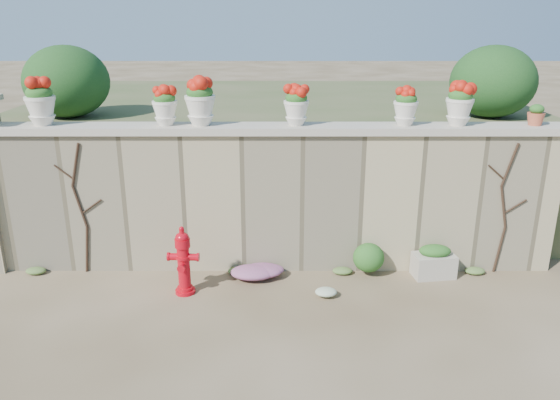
{
  "coord_description": "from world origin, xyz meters",
  "views": [
    {
      "loc": [
        0.11,
        -5.57,
        3.52
      ],
      "look_at": [
        0.1,
        1.4,
        1.16
      ],
      "focal_mm": 35.0,
      "sensor_mm": 36.0,
      "label": 1
    }
  ],
  "objects_px": {
    "fire_hydrant": "(183,260)",
    "planter_box": "(434,262)",
    "terracotta_pot": "(536,116)",
    "urn_pot_0": "(40,102)"
  },
  "relations": [
    {
      "from": "fire_hydrant",
      "to": "planter_box",
      "type": "bearing_deg",
      "value": 11.1
    },
    {
      "from": "fire_hydrant",
      "to": "terracotta_pot",
      "type": "xyz_separation_m",
      "value": [
        4.74,
        0.86,
        1.75
      ]
    },
    {
      "from": "planter_box",
      "to": "terracotta_pot",
      "type": "relative_size",
      "value": 2.22
    },
    {
      "from": "planter_box",
      "to": "terracotta_pot",
      "type": "height_order",
      "value": "terracotta_pot"
    },
    {
      "from": "urn_pot_0",
      "to": "terracotta_pot",
      "type": "relative_size",
      "value": 2.28
    },
    {
      "from": "planter_box",
      "to": "urn_pot_0",
      "type": "relative_size",
      "value": 0.97
    },
    {
      "from": "planter_box",
      "to": "fire_hydrant",
      "type": "bearing_deg",
      "value": -179.85
    },
    {
      "from": "urn_pot_0",
      "to": "terracotta_pot",
      "type": "height_order",
      "value": "urn_pot_0"
    },
    {
      "from": "fire_hydrant",
      "to": "terracotta_pot",
      "type": "height_order",
      "value": "terracotta_pot"
    },
    {
      "from": "fire_hydrant",
      "to": "planter_box",
      "type": "relative_size",
      "value": 1.54
    }
  ]
}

